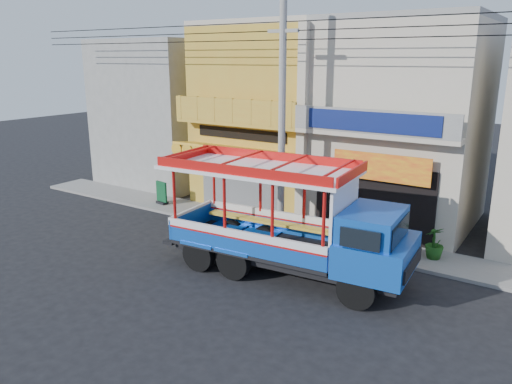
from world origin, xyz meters
TOP-DOWN VIEW (x-y plane):
  - ground at (0.00, 0.00)m, footprint 90.00×90.00m
  - sidewalk at (0.00, 4.00)m, footprint 30.00×2.00m
  - shophouse_left at (-4.00, 7.96)m, footprint 6.00×7.50m
  - shophouse_right at (2.00, 7.96)m, footprint 6.00×6.75m
  - party_pilaster at (-1.00, 4.85)m, footprint 0.35×0.30m
  - filler_building_left at (-11.00, 8.00)m, footprint 6.00×6.00m
  - utility_pole at (-0.85, 3.30)m, footprint 28.00×0.26m
  - songthaew_truck at (1.44, 0.48)m, footprint 8.07×3.14m
  - green_sign at (-7.75, 3.87)m, footprint 0.69×0.40m
  - potted_plant_a at (1.35, 4.37)m, footprint 1.08×1.11m
  - potted_plant_b at (2.93, 4.10)m, footprint 0.70×0.70m
  - potted_plant_c at (4.54, 4.13)m, footprint 0.86×0.86m

SIDE VIEW (x-z plane):
  - ground at x=0.00m, z-range 0.00..0.00m
  - sidewalk at x=0.00m, z-range 0.00..0.12m
  - green_sign at x=-7.75m, z-range 0.04..1.09m
  - potted_plant_a at x=1.35m, z-range 0.12..1.06m
  - potted_plant_b at x=2.93m, z-range 0.12..1.12m
  - potted_plant_c at x=4.54m, z-range 0.12..1.23m
  - songthaew_truck at x=1.44m, z-range -0.07..3.62m
  - filler_building_left at x=-11.00m, z-range 0.00..7.60m
  - party_pilaster at x=-1.00m, z-range 0.00..8.00m
  - shophouse_right at x=2.00m, z-range -0.01..8.23m
  - shophouse_left at x=-4.00m, z-range -0.01..8.23m
  - utility_pole at x=-0.85m, z-range 0.53..9.53m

